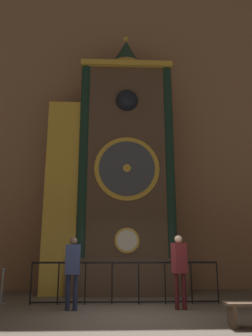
{
  "coord_description": "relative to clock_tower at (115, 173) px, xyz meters",
  "views": [
    {
      "loc": [
        -0.46,
        -7.4,
        1.41
      ],
      "look_at": [
        0.01,
        4.01,
        4.26
      ],
      "focal_mm": 35.0,
      "sensor_mm": 36.0,
      "label": 1
    }
  ],
  "objects": [
    {
      "name": "ground_plane",
      "position": [
        0.37,
        -3.98,
        -4.07
      ],
      "size": [
        28.0,
        28.0,
        0.0
      ],
      "primitive_type": "plane",
      "color": "brown"
    },
    {
      "name": "cathedral_back_wall",
      "position": [
        0.28,
        1.23,
        3.56
      ],
      "size": [
        24.0,
        0.32,
        15.27
      ],
      "color": "#936B4C",
      "rests_on": "ground_plane"
    },
    {
      "name": "clock_tower",
      "position": [
        0.0,
        0.0,
        0.0
      ],
      "size": [
        4.68,
        1.84,
        9.69
      ],
      "color": "brown",
      "rests_on": "ground_plane"
    },
    {
      "name": "railing_fence",
      "position": [
        0.28,
        -2.11,
        -3.46
      ],
      "size": [
        5.06,
        0.05,
        1.09
      ],
      "color": "black",
      "rests_on": "ground_plane"
    },
    {
      "name": "visitor_near",
      "position": [
        -1.05,
        -2.98,
        -3.04
      ],
      "size": [
        0.35,
        0.23,
        1.71
      ],
      "rotation": [
        0.0,
        0.0,
        -0.04
      ],
      "color": "#1B213A",
      "rests_on": "ground_plane"
    },
    {
      "name": "visitor_far",
      "position": [
        1.59,
        -2.99,
        -3.01
      ],
      "size": [
        0.39,
        0.32,
        1.76
      ],
      "rotation": [
        0.0,
        0.0,
        0.34
      ],
      "color": "#461518",
      "rests_on": "ground_plane"
    },
    {
      "name": "stanchion_post",
      "position": [
        -3.04,
        -1.96,
        -3.77
      ],
      "size": [
        0.28,
        0.28,
        0.93
      ],
      "color": "gray",
      "rests_on": "ground_plane"
    }
  ]
}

